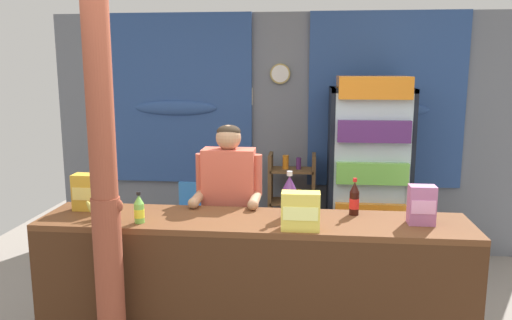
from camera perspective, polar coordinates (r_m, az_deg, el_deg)
The scene contains 15 objects.
ground_plane at distance 4.29m, azimuth 2.46°, elevation -17.16°, with size 6.81×6.81×0.00m, color gray.
back_wall_curtained at distance 5.46m, azimuth 3.43°, elevation 3.42°, with size 5.03×0.22×2.53m.
stall_counter at distance 3.44m, azimuth -0.52°, elevation -13.33°, with size 2.86×0.57×0.99m.
timber_post at distance 3.16m, azimuth -16.49°, elevation -4.95°, with size 0.19×0.17×2.45m.
drink_fridge at distance 5.02m, azimuth 12.49°, elevation -0.63°, with size 0.77×0.69×1.90m.
bottle_shelf_rack at distance 5.28m, azimuth 4.00°, elevation -5.02°, with size 0.48×0.28×1.11m.
plastic_lawn_chair at distance 5.02m, azimuth -6.73°, elevation -6.95°, with size 0.48×0.48×0.86m.
shopkeeper at distance 3.89m, azimuth -3.05°, elevation -4.49°, with size 0.51×0.42×1.56m.
soda_bottle_grape_soda at distance 3.42m, azimuth 3.75°, elevation -4.23°, with size 0.09×0.09×0.32m.
soda_bottle_cola at distance 3.54m, azimuth 10.95°, elevation -4.34°, with size 0.07×0.07×0.26m.
soda_bottle_lime_soda at distance 3.39m, azimuth -12.95°, elevation -5.44°, with size 0.07×0.07×0.21m.
snack_box_wafer at distance 3.44m, azimuth 18.06°, elevation -4.81°, with size 0.17×0.11×0.25m.
snack_box_choco_powder at distance 3.77m, azimuth -18.02°, elevation -3.43°, with size 0.24×0.12×0.26m.
snack_box_instant_noodle at distance 3.17m, azimuth 5.02°, elevation -5.72°, with size 0.24×0.12×0.24m.
banana_bunch at distance 3.52m, azimuth -16.64°, elevation -5.47°, with size 0.27×0.05×0.16m.
Camera 1 is at (0.21, -2.75, 1.99)m, focal length 35.73 mm.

